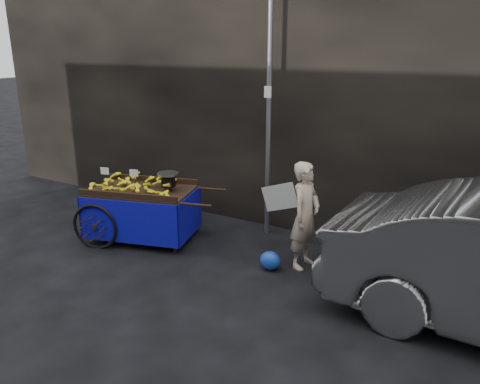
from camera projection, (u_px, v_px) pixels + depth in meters
The scene contains 6 objects.
ground at pixel (211, 256), 7.22m from camera, with size 80.00×80.00×0.00m, color black.
building_wall at pixel (306, 80), 8.42m from camera, with size 13.50×2.00×5.00m.
street_pole at pixel (269, 117), 7.54m from camera, with size 0.12×0.10×4.00m.
banana_cart at pixel (138, 194), 7.67m from camera, with size 2.48×1.60×1.24m.
vendor at pixel (305, 215), 6.67m from camera, with size 0.84×0.61×1.57m.
plastic_bag at pixel (270, 261), 6.74m from camera, with size 0.31×0.25×0.28m, color #163FAB.
Camera 1 is at (3.70, -5.47, 3.11)m, focal length 35.00 mm.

